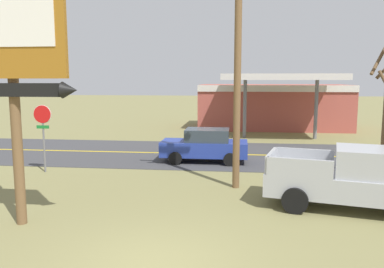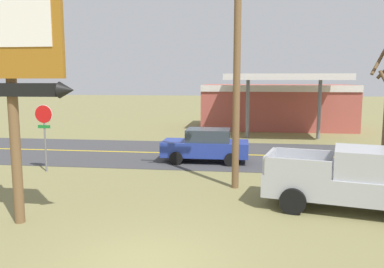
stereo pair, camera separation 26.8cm
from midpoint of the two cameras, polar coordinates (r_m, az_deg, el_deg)
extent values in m
plane|color=olive|center=(9.17, -6.11, -18.30)|extent=(180.00, 180.00, 0.00)
cube|color=#3D3D3F|center=(21.46, 2.13, -2.91)|extent=(140.00, 8.00, 0.02)
cube|color=gold|center=(21.46, 2.13, -2.87)|extent=(126.00, 0.20, 0.01)
cylinder|color=brown|center=(11.79, -23.94, 4.01)|extent=(0.28, 0.28, 6.76)
cube|color=#996019|center=(11.68, -24.94, 13.19)|extent=(3.25, 0.16, 2.39)
cube|color=white|center=(11.64, -25.27, 14.62)|extent=(2.73, 0.03, 1.34)
cube|color=black|center=(11.62, -24.51, 5.85)|extent=(2.92, 0.12, 0.36)
cone|color=black|center=(10.83, -17.00, 6.11)|extent=(0.40, 0.44, 0.44)
cylinder|color=slate|center=(18.39, -20.08, -1.77)|extent=(0.08, 0.08, 2.20)
cylinder|color=red|center=(18.19, -20.34, 2.73)|extent=(0.76, 0.03, 0.76)
cylinder|color=white|center=(18.20, -20.31, 2.73)|extent=(0.80, 0.01, 0.80)
cube|color=#19722D|center=(18.24, -20.25, 1.01)|extent=(0.56, 0.03, 0.14)
cylinder|color=brown|center=(14.50, 7.05, 9.50)|extent=(0.26, 0.26, 8.91)
cylinder|color=brown|center=(16.13, 26.01, 9.71)|extent=(0.85, 0.82, 1.17)
cube|color=#A84C42|center=(33.64, 12.31, 3.93)|extent=(12.00, 6.00, 3.60)
cube|color=silver|center=(30.53, 12.86, 6.44)|extent=(12.00, 0.12, 0.50)
cube|color=silver|center=(27.59, 13.46, 8.04)|extent=(8.00, 5.00, 0.40)
cylinder|color=slate|center=(27.52, 8.34, 3.80)|extent=(0.24, 0.24, 4.20)
cylinder|color=slate|center=(27.99, 18.23, 3.56)|extent=(0.24, 0.24, 4.20)
cube|color=#A8AAAF|center=(13.27, 22.51, -7.01)|extent=(5.51, 3.10, 0.72)
cube|color=#A8AAAF|center=(13.12, 24.66, -3.80)|extent=(2.26, 2.19, 0.84)
cube|color=#A8AAAF|center=(14.06, 16.33, -3.23)|extent=(1.93, 0.56, 0.56)
cube|color=#A8AAAF|center=(12.26, 15.62, -4.82)|extent=(1.93, 0.56, 0.56)
cube|color=#A8AAAF|center=(13.27, 11.80, -3.73)|extent=(0.55, 1.86, 0.56)
cylinder|color=black|center=(14.34, 15.84, -7.09)|extent=(0.84, 0.46, 0.80)
cylinder|color=black|center=(12.47, 15.02, -9.35)|extent=(0.84, 0.46, 0.80)
cube|color=#233893|center=(19.36, 2.32, -2.08)|extent=(4.20, 1.76, 0.72)
cube|color=#2D3842|center=(19.24, 2.78, -0.16)|extent=(2.10, 1.56, 0.60)
cylinder|color=black|center=(18.73, -1.91, -3.54)|extent=(0.64, 0.24, 0.64)
cylinder|color=black|center=(20.44, -1.10, -2.57)|extent=(0.64, 0.24, 0.64)
cylinder|color=black|center=(18.48, 6.09, -3.74)|extent=(0.64, 0.24, 0.64)
cylinder|color=black|center=(20.21, 6.23, -2.73)|extent=(0.64, 0.24, 0.64)
camera|label=1|loc=(0.13, -89.53, 0.07)|focal=36.81mm
camera|label=2|loc=(0.13, 90.47, -0.07)|focal=36.81mm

